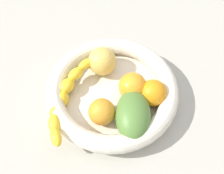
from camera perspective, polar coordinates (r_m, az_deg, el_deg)
The scene contains 8 objects.
kitchen_counter at distance 64.10cm, azimuth 0.00°, elevation -3.02°, with size 120.00×120.00×3.00cm, color #ABA79A.
fruit_bowl at distance 60.29cm, azimuth 0.00°, elevation -0.92°, with size 30.09×30.09×5.66cm.
banana_draped_left at distance 58.53cm, azimuth -10.27°, elevation -2.36°, with size 23.34×7.23×5.03cm.
orange_front at distance 55.82cm, azimuth -2.23°, elevation -5.40°, with size 5.78×5.78×5.78cm, color orange.
orange_mid_left at distance 58.80cm, azimuth 4.51°, elevation 0.11°, with size 6.42×6.42×6.42cm, color orange.
orange_mid_right at distance 58.61cm, azimuth 8.86°, elevation -1.27°, with size 6.09×6.09×6.09cm, color orange.
apple_yellow at distance 62.63cm, azimuth -2.12°, elevation 5.61°, with size 6.78×6.78×6.78cm, color #E6BB51.
mango_green at distance 55.38cm, azimuth 4.58°, elevation -6.04°, with size 11.68×7.49×6.21cm, color #527B33.
Camera 1 is at (31.07, 7.33, 57.09)cm, focal length 42.15 mm.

